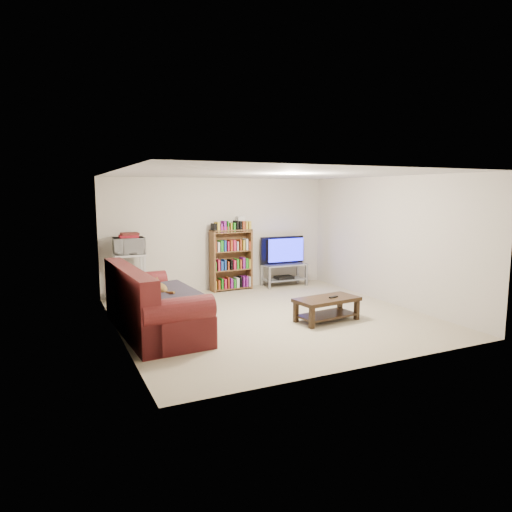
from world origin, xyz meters
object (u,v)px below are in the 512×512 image
coffee_table (327,305)px  sofa (149,310)px  tv_stand (284,271)px  bookshelf (231,259)px

coffee_table → sofa: bearing=160.8°
coffee_table → tv_stand: size_ratio=1.13×
tv_stand → sofa: bearing=-147.6°
coffee_table → tv_stand: 2.90m
coffee_table → tv_stand: tv_stand is taller
coffee_table → tv_stand: bearing=68.9°
sofa → bookshelf: size_ratio=1.84×
sofa → coffee_table: size_ratio=2.16×
coffee_table → tv_stand: (0.72, 2.81, 0.07)m
sofa → tv_stand: bearing=28.7°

